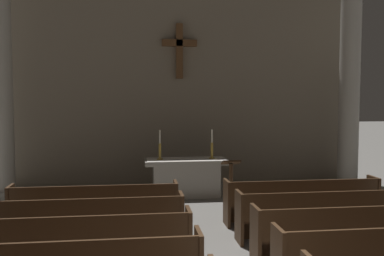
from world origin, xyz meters
name	(u,v)px	position (x,y,z in m)	size (l,w,h in m)	color
pew_left_row_3	(81,244)	(-2.15, 2.16, 0.48)	(3.30, 0.50, 0.95)	#422B19
pew_left_row_4	(89,223)	(-2.15, 3.26, 0.48)	(3.30, 0.50, 0.95)	#422B19
pew_left_row_5	(95,207)	(-2.15, 4.36, 0.48)	(3.30, 0.50, 0.95)	#422B19
pew_right_row_3	(353,232)	(2.15, 2.16, 0.48)	(3.30, 0.50, 0.95)	#422B19
pew_right_row_4	(324,214)	(2.15, 3.26, 0.48)	(3.30, 0.50, 0.95)	#422B19
pew_right_row_5	(302,201)	(2.15, 4.36, 0.48)	(3.30, 0.50, 0.95)	#422B19
column_left_third	(1,77)	(-4.81, 7.63, 3.20)	(0.88, 0.88, 6.57)	#ADA89E
column_right_third	(350,79)	(4.81, 7.63, 3.20)	(0.88, 0.88, 6.57)	#ADA89E
altar	(186,177)	(0.00, 7.15, 0.53)	(2.20, 0.90, 1.01)	#A8A399
candlestick_left	(160,150)	(-0.70, 7.15, 1.27)	(0.16, 0.16, 0.78)	#B79338
candlestick_right	(212,149)	(0.70, 7.15, 1.27)	(0.16, 0.16, 0.78)	#B79338
apse_with_cross	(179,64)	(0.00, 9.15, 3.68)	(10.56, 0.45, 7.36)	gray
lectern	(231,184)	(0.96, 5.95, 0.55)	(0.44, 0.36, 1.15)	#422B19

